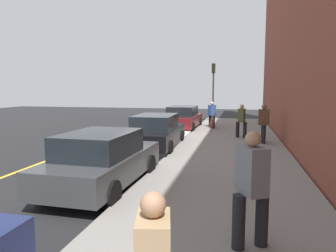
% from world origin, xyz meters
% --- Properties ---
extents(ground_plane, '(56.00, 56.00, 0.00)m').
position_xyz_m(ground_plane, '(0.00, 0.00, 0.00)').
color(ground_plane, black).
extents(sidewalk, '(28.00, 4.60, 0.15)m').
position_xyz_m(sidewalk, '(0.00, -3.30, 0.07)').
color(sidewalk, gray).
rests_on(sidewalk, ground).
extents(lane_stripe_centre, '(28.00, 0.14, 0.01)m').
position_xyz_m(lane_stripe_centre, '(0.00, 3.20, 0.00)').
color(lane_stripe_centre, gold).
rests_on(lane_stripe_centre, ground).
extents(snow_bank_curb, '(6.51, 0.56, 0.22)m').
position_xyz_m(snow_bank_curb, '(1.76, -0.70, 0.11)').
color(snow_bank_curb, white).
rests_on(snow_bank_curb, ground).
extents(parked_car_charcoal, '(4.40, 1.99, 1.51)m').
position_xyz_m(parked_car_charcoal, '(-5.02, -0.14, 0.76)').
color(parked_car_charcoal, black).
rests_on(parked_car_charcoal, ground).
extents(parked_car_black, '(4.81, 2.00, 1.51)m').
position_xyz_m(parked_car_black, '(0.50, -0.13, 0.76)').
color(parked_car_black, black).
rests_on(parked_car_black, ground).
extents(parked_car_maroon, '(4.77, 1.98, 1.51)m').
position_xyz_m(parked_car_maroon, '(7.10, -0.15, 0.76)').
color(parked_car_maroon, black).
rests_on(parked_car_maroon, ground).
extents(pedestrian_olive_coat, '(0.51, 0.55, 1.69)m').
position_xyz_m(pedestrian_olive_coat, '(3.61, -3.75, 1.05)').
color(pedestrian_olive_coat, black).
rests_on(pedestrian_olive_coat, sidewalk).
extents(pedestrian_brown_coat, '(0.58, 0.48, 1.77)m').
position_xyz_m(pedestrian_brown_coat, '(2.24, -4.73, 1.09)').
color(pedestrian_brown_coat, black).
rests_on(pedestrian_brown_coat, sidewalk).
extents(pedestrian_grey_coat, '(0.59, 0.56, 1.84)m').
position_xyz_m(pedestrian_grey_coat, '(-7.68, -3.83, 1.13)').
color(pedestrian_grey_coat, black).
rests_on(pedestrian_grey_coat, sidewalk).
extents(pedestrian_blue_coat, '(0.51, 0.52, 1.65)m').
position_xyz_m(pedestrian_blue_coat, '(7.57, -1.93, 1.03)').
color(pedestrian_blue_coat, black).
rests_on(pedestrian_blue_coat, sidewalk).
extents(traffic_light_pole, '(0.35, 0.26, 4.35)m').
position_xyz_m(traffic_light_pole, '(11.48, -1.67, 3.09)').
color(traffic_light_pole, '#2D2D19').
rests_on(traffic_light_pole, sidewalk).
extents(rolling_suitcase, '(0.34, 0.22, 0.94)m').
position_xyz_m(rolling_suitcase, '(7.08, -2.02, 0.44)').
color(rolling_suitcase, '#471E19').
rests_on(rolling_suitcase, sidewalk).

